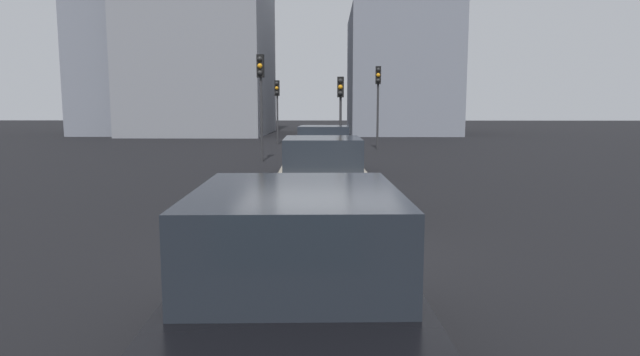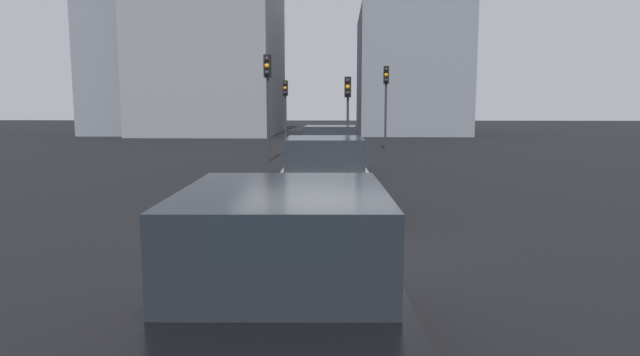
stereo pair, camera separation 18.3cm
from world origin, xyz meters
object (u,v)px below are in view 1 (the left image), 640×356
car_white_lead (325,150)px  traffic_light_far_right (261,85)px  traffic_light_far_left (277,98)px  car_black_third (298,288)px  traffic_light_near_left (340,99)px  traffic_light_near_right (378,90)px  car_beige_second (322,178)px

car_white_lead → traffic_light_far_right: traffic_light_far_right is taller
traffic_light_far_right → traffic_light_far_left: bearing=-173.7°
car_black_third → traffic_light_near_left: size_ratio=1.29×
traffic_light_near_right → car_white_lead: bearing=-10.7°
car_black_third → traffic_light_far_right: bearing=5.9°
traffic_light_far_left → traffic_light_far_right: bearing=4.9°
car_white_lead → traffic_light_near_left: 6.35m
traffic_light_near_right → traffic_light_far_left: traffic_light_near_right is taller
car_beige_second → traffic_light_far_left: traffic_light_far_left is taller
traffic_light_near_right → traffic_light_far_right: size_ratio=1.00×
car_white_lead → car_beige_second: (-7.17, -0.01, 0.00)m
traffic_light_near_left → traffic_light_far_left: bearing=-150.1°
car_beige_second → traffic_light_near_left: traffic_light_near_left is taller
traffic_light_near_left → traffic_light_near_right: (3.88, -2.00, 0.51)m
car_black_third → traffic_light_far_right: traffic_light_far_right is taller
car_beige_second → traffic_light_near_left: (13.23, -0.64, 1.79)m
traffic_light_near_right → traffic_light_far_left: 6.90m
traffic_light_near_left → traffic_light_far_right: (-2.37, 3.25, 0.52)m
car_beige_second → traffic_light_far_right: size_ratio=0.99×
car_white_lead → traffic_light_far_left: traffic_light_far_left is taller
car_black_third → traffic_light_near_left: 20.31m
traffic_light_far_right → traffic_light_near_left: bearing=130.7°
car_white_lead → traffic_light_near_right: (9.94, -2.66, 2.30)m
car_beige_second → car_black_third: car_black_third is taller
car_beige_second → traffic_light_far_left: (21.17, 2.92, 1.94)m
car_white_lead → car_beige_second: car_beige_second is taller
car_white_lead → car_black_third: 14.16m
traffic_light_near_right → traffic_light_near_left: bearing=-23.0°
car_white_lead → traffic_light_near_left: bearing=-4.4°
traffic_light_far_left → car_white_lead: bearing=14.9°
car_beige_second → traffic_light_near_right: bearing=-10.3°
car_white_lead → traffic_light_far_left: size_ratio=1.10×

